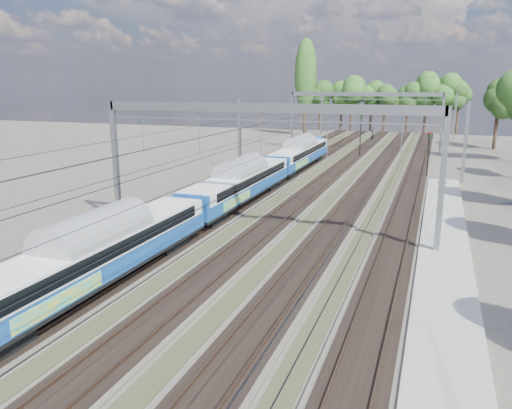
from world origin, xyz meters
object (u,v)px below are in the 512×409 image
(signal_near, at_px, (361,129))
(signal_far, at_px, (429,149))
(worker, at_px, (373,135))
(emu_train, at_px, (239,179))

(signal_near, xyz_separation_m, signal_far, (9.45, -13.07, -0.81))
(signal_near, bearing_deg, worker, 91.96)
(signal_far, bearing_deg, worker, 123.78)
(emu_train, relative_size, signal_near, 9.23)
(worker, xyz_separation_m, signal_near, (0.99, -22.52, 3.05))
(emu_train, height_order, signal_near, signal_near)
(emu_train, distance_m, signal_far, 24.71)
(worker, distance_m, signal_near, 22.74)
(emu_train, xyz_separation_m, worker, (4.29, 55.41, -1.41))
(worker, height_order, signal_near, signal_near)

